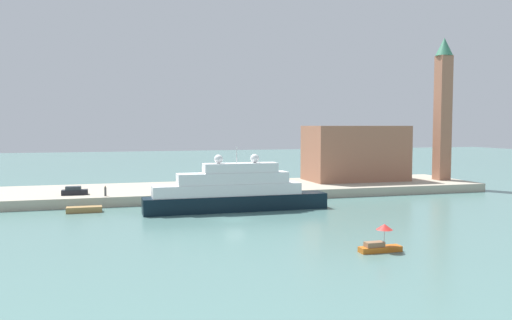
{
  "coord_description": "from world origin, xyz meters",
  "views": [
    {
      "loc": [
        -17.08,
        -70.26,
        13.14
      ],
      "look_at": [
        4.86,
        6.0,
        7.87
      ],
      "focal_mm": 36.71,
      "sensor_mm": 36.0,
      "label": 1
    }
  ],
  "objects_px": {
    "bell_tower": "(443,104)",
    "mooring_bollard": "(213,190)",
    "large_yacht": "(234,192)",
    "person_figure": "(105,191)",
    "parked_car": "(74,191)",
    "small_motorboat": "(380,242)",
    "work_barge": "(84,209)",
    "harbor_building": "(355,153)"
  },
  "relations": [
    {
      "from": "bell_tower",
      "to": "mooring_bollard",
      "type": "bearing_deg",
      "value": -172.12
    },
    {
      "from": "large_yacht",
      "to": "person_figure",
      "type": "bearing_deg",
      "value": 151.01
    },
    {
      "from": "large_yacht",
      "to": "person_figure",
      "type": "relative_size",
      "value": 17.01
    },
    {
      "from": "parked_car",
      "to": "mooring_bollard",
      "type": "xyz_separation_m",
      "value": [
        22.75,
        -3.2,
        -0.23
      ]
    },
    {
      "from": "small_motorboat",
      "to": "work_barge",
      "type": "distance_m",
      "value": 46.1
    },
    {
      "from": "large_yacht",
      "to": "bell_tower",
      "type": "xyz_separation_m",
      "value": [
        49.3,
        17.36,
        14.57
      ]
    },
    {
      "from": "work_barge",
      "to": "person_figure",
      "type": "height_order",
      "value": "person_figure"
    },
    {
      "from": "person_figure",
      "to": "mooring_bollard",
      "type": "distance_m",
      "value": 17.81
    },
    {
      "from": "bell_tower",
      "to": "person_figure",
      "type": "bearing_deg",
      "value": -174.31
    },
    {
      "from": "large_yacht",
      "to": "work_barge",
      "type": "height_order",
      "value": "large_yacht"
    },
    {
      "from": "large_yacht",
      "to": "bell_tower",
      "type": "bearing_deg",
      "value": 19.4
    },
    {
      "from": "person_figure",
      "to": "mooring_bollard",
      "type": "bearing_deg",
      "value": -0.58
    },
    {
      "from": "harbor_building",
      "to": "person_figure",
      "type": "distance_m",
      "value": 52.04
    },
    {
      "from": "parked_car",
      "to": "person_figure",
      "type": "bearing_deg",
      "value": -31.46
    },
    {
      "from": "harbor_building",
      "to": "bell_tower",
      "type": "relative_size",
      "value": 0.69
    },
    {
      "from": "large_yacht",
      "to": "mooring_bollard",
      "type": "xyz_separation_m",
      "value": [
        -1.23,
        10.36,
        -0.93
      ]
    },
    {
      "from": "small_motorboat",
      "to": "parked_car",
      "type": "bearing_deg",
      "value": 126.85
    },
    {
      "from": "small_motorboat",
      "to": "bell_tower",
      "type": "bearing_deg",
      "value": 48.99
    },
    {
      "from": "work_barge",
      "to": "mooring_bollard",
      "type": "bearing_deg",
      "value": 14.72
    },
    {
      "from": "small_motorboat",
      "to": "large_yacht",
      "type": "bearing_deg",
      "value": 105.85
    },
    {
      "from": "work_barge",
      "to": "bell_tower",
      "type": "bearing_deg",
      "value": 9.92
    },
    {
      "from": "harbor_building",
      "to": "parked_car",
      "type": "bearing_deg",
      "value": -171.45
    },
    {
      "from": "large_yacht",
      "to": "person_figure",
      "type": "distance_m",
      "value": 21.77
    },
    {
      "from": "work_barge",
      "to": "parked_car",
      "type": "bearing_deg",
      "value": 101.92
    },
    {
      "from": "large_yacht",
      "to": "harbor_building",
      "type": "relative_size",
      "value": 1.4
    },
    {
      "from": "bell_tower",
      "to": "large_yacht",
      "type": "bearing_deg",
      "value": -160.6
    },
    {
      "from": "large_yacht",
      "to": "parked_car",
      "type": "relative_size",
      "value": 6.82
    },
    {
      "from": "work_barge",
      "to": "harbor_building",
      "type": "relative_size",
      "value": 0.25
    },
    {
      "from": "bell_tower",
      "to": "work_barge",
      "type": "bearing_deg",
      "value": -170.08
    },
    {
      "from": "mooring_bollard",
      "to": "work_barge",
      "type": "bearing_deg",
      "value": -165.28
    },
    {
      "from": "small_motorboat",
      "to": "harbor_building",
      "type": "height_order",
      "value": "harbor_building"
    },
    {
      "from": "parked_car",
      "to": "person_figure",
      "type": "distance_m",
      "value": 5.8
    },
    {
      "from": "small_motorboat",
      "to": "person_figure",
      "type": "distance_m",
      "value": 48.69
    },
    {
      "from": "work_barge",
      "to": "large_yacht",
      "type": "bearing_deg",
      "value": -12.41
    },
    {
      "from": "parked_car",
      "to": "mooring_bollard",
      "type": "bearing_deg",
      "value": -8.02
    },
    {
      "from": "small_motorboat",
      "to": "work_barge",
      "type": "xyz_separation_m",
      "value": [
        -30.56,
        34.52,
        -0.62
      ]
    },
    {
      "from": "mooring_bollard",
      "to": "small_motorboat",
      "type": "bearing_deg",
      "value": -76.45
    },
    {
      "from": "parked_car",
      "to": "bell_tower",
      "type": "bearing_deg",
      "value": 2.96
    },
    {
      "from": "parked_car",
      "to": "mooring_bollard",
      "type": "height_order",
      "value": "parked_car"
    },
    {
      "from": "large_yacht",
      "to": "parked_car",
      "type": "height_order",
      "value": "large_yacht"
    },
    {
      "from": "large_yacht",
      "to": "harbor_building",
      "type": "height_order",
      "value": "harbor_building"
    },
    {
      "from": "large_yacht",
      "to": "bell_tower",
      "type": "relative_size",
      "value": 0.96
    }
  ]
}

